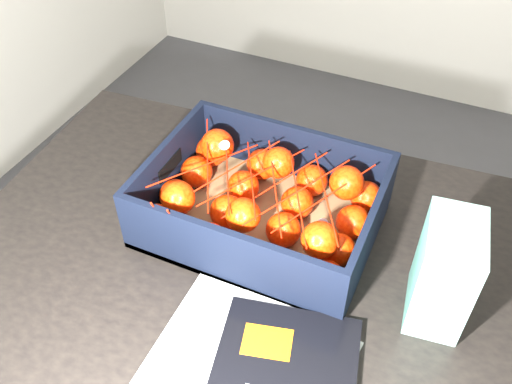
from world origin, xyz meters
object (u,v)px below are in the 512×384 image
at_px(produce_crate, 263,209).
at_px(retail_carton, 444,273).
at_px(magazine_stack, 253,380).
at_px(table, 281,309).

distance_m(produce_crate, retail_carton, 0.34).
xyz_separation_m(magazine_stack, produce_crate, (-0.12, 0.30, 0.03)).
bearing_deg(produce_crate, retail_carton, -10.26).
distance_m(magazine_stack, retail_carton, 0.33).
height_order(table, retail_carton, retail_carton).
bearing_deg(retail_carton, magazine_stack, -138.52).
bearing_deg(produce_crate, magazine_stack, -68.82).
xyz_separation_m(produce_crate, retail_carton, (0.33, -0.06, 0.05)).
xyz_separation_m(table, produce_crate, (-0.08, 0.10, 0.14)).
height_order(magazine_stack, retail_carton, retail_carton).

